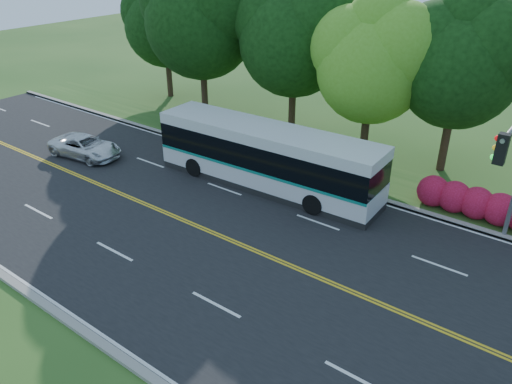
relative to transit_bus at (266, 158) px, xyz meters
The scene contains 9 objects.
ground 6.99m from the transit_bus, 48.46° to the right, with size 120.00×120.00×0.00m, color #274E1A.
road 6.99m from the transit_bus, 48.46° to the right, with size 60.00×14.00×0.02m, color black.
curb_north 5.18m from the transit_bus, 24.45° to the left, with size 60.00×0.30×0.15m, color gray.
curb_south 13.14m from the transit_bus, 69.76° to the right, with size 60.00×0.30×0.15m, color gray.
grass_verge 6.16m from the transit_bus, 40.84° to the left, with size 60.00×4.00×0.10m, color #274E1A.
lane_markings 6.92m from the transit_bus, 49.05° to the right, with size 57.60×13.82×0.00m.
tree_row 8.74m from the transit_bus, 95.18° to the left, with size 44.70×9.10×13.84m.
transit_bus is the anchor object (origin of this frame).
suv 11.14m from the transit_bus, 163.22° to the right, with size 2.05×4.44×1.23m, color silver.
Camera 1 is at (8.84, -13.63, 11.62)m, focal length 35.00 mm.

